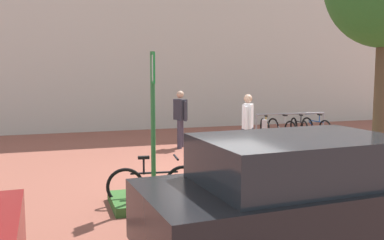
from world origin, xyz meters
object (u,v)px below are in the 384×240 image
Objects in this scene: person_suited_dark at (180,115)px; bike_rack_cluster at (290,126)px; bike_at_sign at (155,184)px; parking_sign_post at (153,106)px; person_shirt_blue at (248,123)px; bollard_steel at (264,135)px; car_black_suv at (306,197)px.

bike_rack_cluster is at bearing 13.23° from person_suited_dark.
person_suited_dark reaches higher than bike_at_sign.
person_suited_dark is at bearing 68.90° from parking_sign_post.
person_suited_dark is (-1.14, 2.29, 0.00)m from person_shirt_blue.
bike_at_sign is at bearing -136.47° from bollard_steel.
parking_sign_post is 9.00m from bike_rack_cluster.
parking_sign_post reaches higher than person_shirt_blue.
car_black_suv is at bearing -113.05° from bollard_steel.
parking_sign_post is 1.59× the size of bike_at_sign.
person_shirt_blue is at bearing -133.28° from bollard_steel.
bike_rack_cluster is at bearing 44.19° from bike_at_sign.
bike_rack_cluster is 1.54× the size of person_suited_dark.
person_shirt_blue is at bearing 42.36° from bike_at_sign.
bollard_steel is (-2.15, -2.18, 0.10)m from bike_rack_cluster.
bollard_steel reaches higher than bike_at_sign.
bike_rack_cluster is (6.36, 6.21, -1.38)m from parking_sign_post.
bollard_steel is at bearing -27.63° from person_suited_dark.
parking_sign_post is 0.60× the size of car_black_suv.
bike_rack_cluster is 0.60× the size of car_black_suv.
parking_sign_post is at bearing -135.65° from bike_rack_cluster.
car_black_suv is (1.36, -2.65, -0.97)m from parking_sign_post.
person_shirt_blue reaches higher than bike_rack_cluster.
bike_rack_cluster is at bearing 45.42° from bollard_steel.
bollard_steel is 2.55m from person_suited_dark.
parking_sign_post is at bearing 117.24° from car_black_suv.
parking_sign_post is 1.55× the size of person_shirt_blue.
person_suited_dark is (1.97, 5.13, 0.63)m from bike_at_sign.
bike_at_sign reaches higher than bike_rack_cluster.
person_suited_dark is 0.39× the size of car_black_suv.
bike_at_sign is at bearing 65.54° from parking_sign_post.
bollard_steel is (4.18, 3.97, 0.10)m from bike_at_sign.
bollard_steel is 0.52× the size of person_suited_dark.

